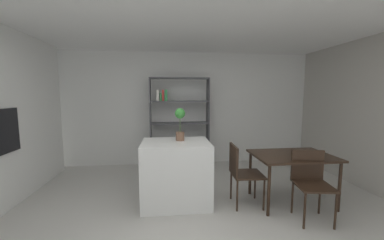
% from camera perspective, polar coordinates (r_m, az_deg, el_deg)
% --- Properties ---
extents(ground_plane, '(8.74, 8.74, 0.00)m').
position_cam_1_polar(ground_plane, '(3.05, -0.65, -26.06)').
color(ground_plane, beige).
extents(ceiling_slab, '(6.36, 5.64, 0.06)m').
position_cam_1_polar(ceiling_slab, '(2.76, -0.73, 27.60)').
color(ceiling_slab, white).
rests_on(ceiling_slab, ground_plane).
extents(back_partition, '(6.36, 0.06, 2.61)m').
position_cam_1_polar(back_partition, '(5.37, -3.65, 2.86)').
color(back_partition, silver).
rests_on(back_partition, ground_plane).
extents(built_in_oven, '(0.06, 0.57, 0.62)m').
position_cam_1_polar(built_in_oven, '(4.03, -39.63, -2.16)').
color(built_in_oven, black).
rests_on(built_in_oven, ground_plane).
extents(kitchen_island, '(1.01, 0.78, 0.94)m').
position_cam_1_polar(kitchen_island, '(3.53, -4.02, -12.94)').
color(kitchen_island, white).
rests_on(kitchen_island, ground_plane).
extents(potted_plant_on_island, '(0.16, 0.16, 0.49)m').
position_cam_1_polar(potted_plant_on_island, '(3.47, -3.01, -0.43)').
color(potted_plant_on_island, brown).
rests_on(potted_plant_on_island, kitchen_island).
extents(open_bookshelf, '(1.30, 0.35, 2.00)m').
position_cam_1_polar(open_bookshelf, '(5.08, -3.68, 0.11)').
color(open_bookshelf, '#4C4C51').
rests_on(open_bookshelf, ground_plane).
extents(dining_table, '(1.15, 0.81, 0.74)m').
position_cam_1_polar(dining_table, '(3.78, 23.79, -9.05)').
color(dining_table, black).
rests_on(dining_table, ground_plane).
extents(dining_chair_island_side, '(0.47, 0.46, 0.91)m').
position_cam_1_polar(dining_chair_island_side, '(3.50, 12.10, -11.96)').
color(dining_chair_island_side, black).
rests_on(dining_chair_island_side, ground_plane).
extents(dining_chair_near, '(0.49, 0.49, 0.89)m').
position_cam_1_polar(dining_chair_near, '(3.47, 27.55, -12.76)').
color(dining_chair_near, black).
rests_on(dining_chair_near, ground_plane).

